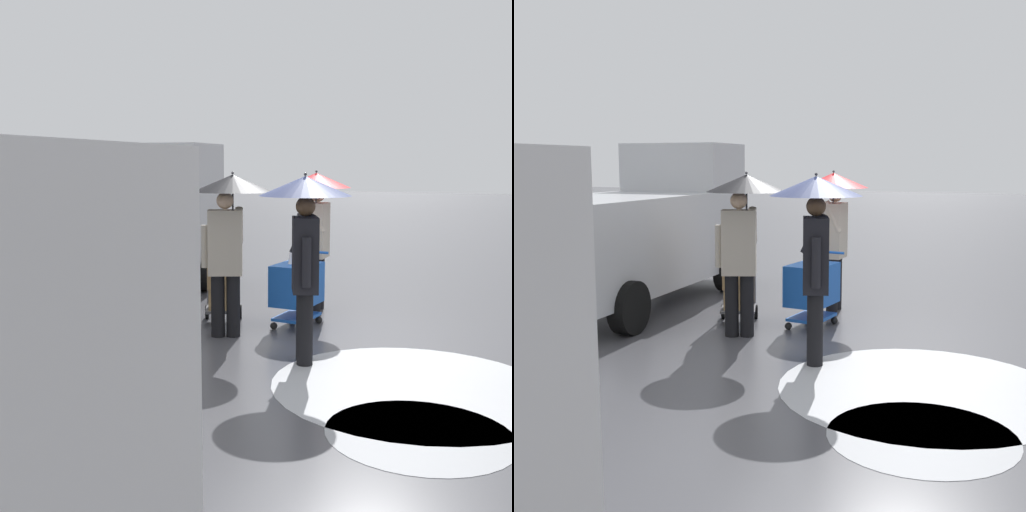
% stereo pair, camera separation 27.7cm
% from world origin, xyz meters
% --- Properties ---
extents(ground_plane, '(90.00, 90.00, 0.00)m').
position_xyz_m(ground_plane, '(0.00, 0.00, 0.00)').
color(ground_plane, '#4C4C51').
extents(slush_patch_near_cluster, '(2.89, 2.89, 0.01)m').
position_xyz_m(slush_patch_near_cluster, '(-1.46, 1.61, 0.00)').
color(slush_patch_near_cluster, '#ADAFB5').
rests_on(slush_patch_near_cluster, ground).
extents(slush_patch_under_van, '(1.59, 1.59, 0.01)m').
position_xyz_m(slush_patch_under_van, '(-1.67, 2.79, 0.00)').
color(slush_patch_under_van, '#999BA0').
rests_on(slush_patch_under_van, ground).
extents(cargo_van_parked_right, '(2.38, 5.43, 2.60)m').
position_xyz_m(cargo_van_parked_right, '(3.56, -0.91, 1.18)').
color(cargo_van_parked_right, '#B7BABF').
rests_on(cargo_van_parked_right, ground).
extents(shopping_cart_vendor, '(0.64, 0.87, 1.04)m').
position_xyz_m(shopping_cart_vendor, '(0.40, -0.40, 0.57)').
color(shopping_cart_vendor, '#1951B2').
rests_on(shopping_cart_vendor, ground).
extents(hand_dolly_boxes, '(0.73, 0.84, 1.49)m').
position_xyz_m(hand_dolly_boxes, '(1.43, -0.20, 0.84)').
color(hand_dolly_boxes, '#515156').
rests_on(hand_dolly_boxes, ground).
extents(pedestrian_pink_side, '(1.04, 1.04, 2.15)m').
position_xyz_m(pedestrian_pink_side, '(1.06, 0.42, 1.58)').
color(pedestrian_pink_side, black).
rests_on(pedestrian_pink_side, ground).
extents(pedestrian_black_side, '(1.04, 1.04, 2.15)m').
position_xyz_m(pedestrian_black_side, '(-0.16, 1.13, 1.58)').
color(pedestrian_black_side, black).
rests_on(pedestrian_black_side, ground).
extents(pedestrian_white_side, '(1.04, 1.04, 2.15)m').
position_xyz_m(pedestrian_white_side, '(0.44, -1.47, 1.57)').
color(pedestrian_white_side, black).
rests_on(pedestrian_white_side, ground).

